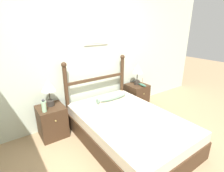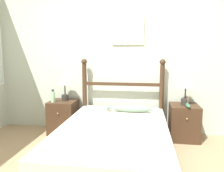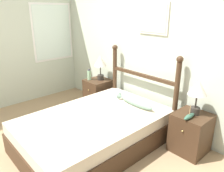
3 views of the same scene
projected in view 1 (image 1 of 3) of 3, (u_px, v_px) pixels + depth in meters
The scene contains 11 objects.
ground_plane at pixel (151, 164), 2.44m from camera, with size 16.00×16.00×0.00m, color #9E7F5B.
wall_back at pixel (89, 55), 3.34m from camera, with size 6.40×0.08×2.55m.
bed at pixel (128, 128), 2.87m from camera, with size 1.34×2.03×0.45m.
headboard at pixel (97, 86), 3.47m from camera, with size 1.36×0.09×1.24m.
nightstand_left at pixel (52, 121), 2.98m from camera, with size 0.43×0.46×0.54m.
nightstand_right at pixel (137, 96), 4.04m from camera, with size 0.43×0.46×0.54m.
table_lamp_left at pixel (48, 87), 2.83m from camera, with size 0.24×0.24×0.46m.
table_lamp_right at pixel (137, 70), 3.85m from camera, with size 0.24×0.24×0.46m.
bottle at pixel (44, 106), 2.71m from camera, with size 0.07×0.07×0.21m.
model_boat at pixel (142, 85), 3.84m from camera, with size 0.06×0.22×0.19m.
fish_pillow at pixel (112, 97), 3.36m from camera, with size 0.67×0.11×0.12m.
Camera 1 is at (-1.56, -1.26, 1.85)m, focal length 28.00 mm.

